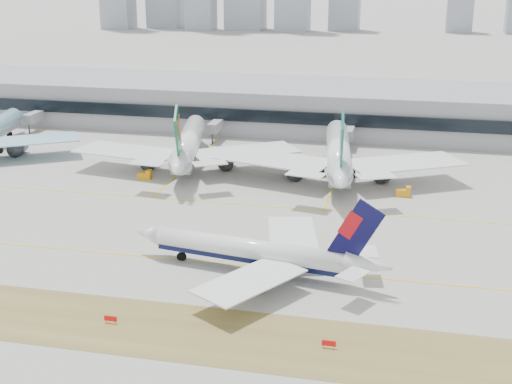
% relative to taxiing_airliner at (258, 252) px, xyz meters
% --- Properties ---
extents(ground, '(3000.00, 3000.00, 0.00)m').
position_rel_taxiing_airliner_xyz_m(ground, '(-7.91, 7.47, -4.21)').
color(ground, '#9A9790').
rests_on(ground, ground).
extents(taxiing_airliner, '(51.88, 44.67, 17.48)m').
position_rel_taxiing_airliner_xyz_m(taxiing_airliner, '(0.00, 0.00, 0.00)').
color(taxiing_airliner, white).
rests_on(taxiing_airliner, ground).
extents(widebody_eva, '(62.95, 62.58, 22.95)m').
position_rel_taxiing_airliner_xyz_m(widebody_eva, '(-34.95, 65.85, 1.89)').
color(widebody_eva, white).
rests_on(widebody_eva, ground).
extents(widebody_cathay, '(67.06, 66.11, 24.09)m').
position_rel_taxiing_airliner_xyz_m(widebody_cathay, '(7.88, 64.59, 2.19)').
color(widebody_cathay, white).
rests_on(widebody_cathay, ground).
extents(terminal, '(280.00, 43.10, 15.00)m').
position_rel_taxiing_airliner_xyz_m(terminal, '(-7.91, 122.31, 3.29)').
color(terminal, gray).
rests_on(terminal, ground).
extents(hold_sign_left, '(2.20, 0.15, 1.35)m').
position_rel_taxiing_airliner_xyz_m(hold_sign_left, '(-19.26, -24.53, -3.33)').
color(hold_sign_left, red).
rests_on(hold_sign_left, ground).
extents(hold_sign_right, '(2.20, 0.15, 1.35)m').
position_rel_taxiing_airliner_xyz_m(hold_sign_right, '(16.54, -24.53, -3.33)').
color(hold_sign_right, red).
rests_on(hold_sign_right, ground).
extents(gse_c, '(3.55, 2.00, 2.60)m').
position_rel_taxiing_airliner_xyz_m(gse_c, '(25.82, 52.36, -3.17)').
color(gse_c, orange).
rests_on(gse_c, ground).
extents(gse_b, '(3.55, 2.00, 2.60)m').
position_rel_taxiing_airliner_xyz_m(gse_b, '(-42.68, 52.03, -3.17)').
color(gse_b, orange).
rests_on(gse_b, ground).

